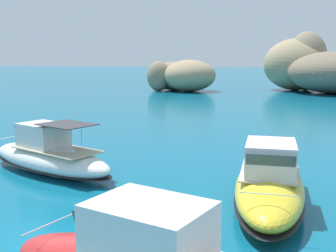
{
  "coord_description": "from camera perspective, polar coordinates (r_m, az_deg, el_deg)",
  "views": [
    {
      "loc": [
        6.32,
        -12.72,
        6.34
      ],
      "look_at": [
        1.18,
        15.69,
        1.5
      ],
      "focal_mm": 46.04,
      "sensor_mm": 36.0,
      "label": 1
    }
  ],
  "objects": [
    {
      "name": "motorboat_yellow",
      "position": [
        18.78,
        13.29,
        -7.45
      ],
      "size": [
        3.38,
        9.69,
        2.81
      ],
      "color": "yellow",
      "rests_on": "ground"
    },
    {
      "name": "ground_plane",
      "position": [
        15.56,
        -15.25,
        -14.88
      ],
      "size": [
        400.0,
        400.0,
        0.0
      ],
      "primitive_type": "plane",
      "color": "#0C5B7A"
    },
    {
      "name": "motorboat_white",
      "position": [
        24.04,
        -15.47,
        -3.91
      ],
      "size": [
        9.26,
        6.54,
        2.83
      ],
      "color": "white",
      "rests_on": "ground"
    },
    {
      "name": "islet_large",
      "position": [
        77.88,
        20.25,
        7.21
      ],
      "size": [
        27.81,
        22.33,
        10.19
      ],
      "color": "#9E8966",
      "rests_on": "ground"
    },
    {
      "name": "islet_small",
      "position": [
        75.08,
        1.72,
        6.54
      ],
      "size": [
        13.3,
        12.41,
        5.37
      ],
      "color": "#9E8966",
      "rests_on": "ground"
    }
  ]
}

